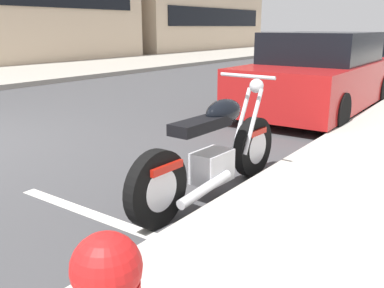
{
  "coord_description": "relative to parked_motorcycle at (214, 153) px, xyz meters",
  "views": [
    {
      "loc": [
        -2.24,
        -6.1,
        1.58
      ],
      "look_at": [
        0.84,
        -3.89,
        0.53
      ],
      "focal_mm": 39.51,
      "sensor_mm": 36.0,
      "label": 1
    }
  ],
  "objects": [
    {
      "name": "parked_car_mid_block",
      "position": [
        9.44,
        0.76,
        0.23
      ],
      "size": [
        4.08,
        1.97,
        1.38
      ],
      "rotation": [
        0.0,
        0.0,
        0.03
      ],
      "color": "black",
      "rests_on": "ground"
    },
    {
      "name": "parked_motorcycle",
      "position": [
        0.0,
        0.0,
        0.0
      ],
      "size": [
        2.2,
        0.62,
        1.12
      ],
      "rotation": [
        0.0,
        0.0,
        -0.03
      ],
      "color": "black",
      "rests_on": "ground"
    },
    {
      "name": "sidewalk_far_curb",
      "position": [
        11.03,
        10.73,
        -0.36
      ],
      "size": [
        120.0,
        5.0,
        0.14
      ],
      "primitive_type": "cube",
      "color": "gray",
      "rests_on": "ground"
    },
    {
      "name": "parked_car_far_down_curb",
      "position": [
        4.72,
        0.68,
        0.27
      ],
      "size": [
        4.38,
        1.92,
        1.48
      ],
      "rotation": [
        0.0,
        0.0,
        0.01
      ],
      "color": "#AD1919",
      "rests_on": "ground"
    },
    {
      "name": "parking_stall_stripe",
      "position": [
        -0.97,
        0.47,
        -0.43
      ],
      "size": [
        0.12,
        2.2,
        0.01
      ],
      "primitive_type": "cube",
      "color": "silver",
      "rests_on": "ground"
    }
  ]
}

